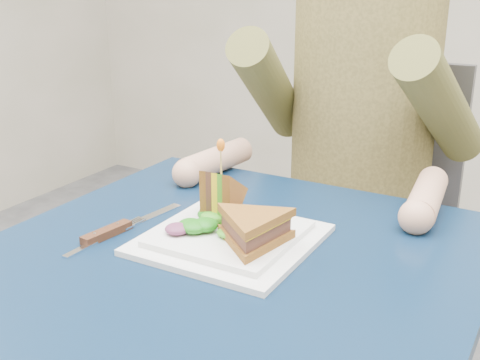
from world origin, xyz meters
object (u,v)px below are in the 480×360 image
Objects in this scene: chair at (367,214)px; sandwich_upright at (221,198)px; table at (227,299)px; fork at (104,237)px; knife at (116,229)px; sandwich_flat at (253,229)px; plate at (230,237)px; diner at (362,78)px.

sandwich_upright is at bearing -95.41° from chair.
chair is 7.48× the size of sandwich_upright.
table is at bearing -53.91° from sandwich_upright.
chair is 0.68m from sandwich_upright.
fork is 0.03m from knife.
chair is at bearing 90.00° from table.
sandwich_flat is at bearing 14.99° from fork.
knife is (0.00, 0.03, 0.00)m from fork.
table is 2.88× the size of plate.
plate is 0.08m from sandwich_upright.
diner is at bearing 88.31° from plate.
fork is (-0.14, -0.13, -0.05)m from sandwich_upright.
diner is 0.54m from sandwich_upright.
chair is at bearing 84.59° from sandwich_upright.
table is 0.66m from diner.
chair reaches higher than table.
sandwich_flat is (0.04, -0.70, 0.23)m from chair.
sandwich_flat is 0.25m from fork.
diner reaches higher than table.
sandwich_flat is at bearing -86.88° from chair.
knife is (-0.14, -0.11, -0.05)m from sandwich_upright.
knife is (-0.20, -0.63, -0.18)m from diner.
sandwich_upright is 0.56× the size of knife.
diner is at bearing 72.10° from knife.
diner is at bearing 72.79° from fork.
sandwich_upright reaches higher than sandwich_flat.
sandwich_upright is at bearing -96.56° from diner.
knife is at bearing -171.39° from sandwich_flat.
plate is at bearing 155.56° from sandwich_flat.
plate is at bearing -46.09° from sandwich_upright.
sandwich_upright is (-0.06, -0.52, -0.13)m from diner.
plate is 1.45× the size of fork.
chair is 3.58× the size of plate.
chair is 0.82m from fork.
sandwich_flat is at bearing 17.78° from table.
knife is at bearing -107.90° from diner.
knife is at bearing -161.71° from plate.
fork is (-0.20, -0.05, 0.08)m from table.
table is 0.17m from sandwich_upright.
sandwich_flat is at bearing 8.61° from knife.
chair is 4.19× the size of knife.
sandwich_upright is at bearing 133.91° from plate.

